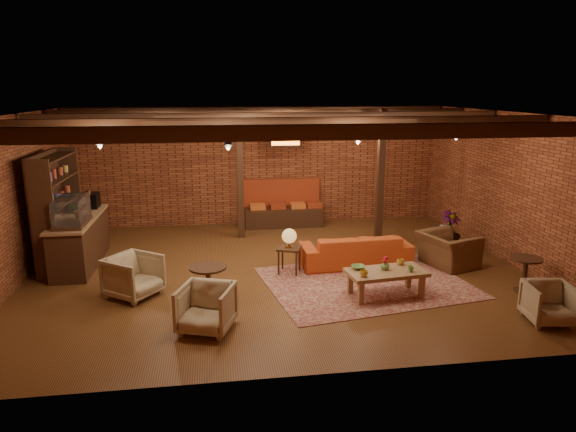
{
  "coord_description": "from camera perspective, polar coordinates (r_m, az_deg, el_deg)",
  "views": [
    {
      "loc": [
        -1.22,
        -9.96,
        3.69
      ],
      "look_at": [
        0.25,
        0.2,
        1.12
      ],
      "focal_mm": 32.0,
      "sensor_mm": 36.0,
      "label": 1
    }
  ],
  "objects": [
    {
      "name": "ceiling_pipe",
      "position": [
        11.65,
        -2.23,
        9.93
      ],
      "size": [
        9.6,
        0.12,
        0.12
      ],
      "primitive_type": "cylinder",
      "rotation": [
        0.0,
        1.57,
        0.0
      ],
      "color": "black",
      "rests_on": "ceiling"
    },
    {
      "name": "post_right",
      "position": [
        12.79,
        10.25,
        4.44
      ],
      "size": [
        0.16,
        0.16,
        3.2
      ],
      "primitive_type": "cube",
      "color": "#301D10",
      "rests_on": "ground"
    },
    {
      "name": "ceiling_beams",
      "position": [
        10.05,
        -1.26,
        10.59
      ],
      "size": [
        9.8,
        6.4,
        0.22
      ],
      "primitive_type": null,
      "color": "#301D10",
      "rests_on": "ceiling"
    },
    {
      "name": "service_counter",
      "position": [
        11.69,
        -22.21,
        -1.3
      ],
      "size": [
        0.8,
        2.5,
        1.6
      ],
      "primitive_type": null,
      "color": "#301D10",
      "rests_on": "ground"
    },
    {
      "name": "post_left",
      "position": [
        12.75,
        -5.34,
        4.58
      ],
      "size": [
        0.16,
        0.16,
        3.2
      ],
      "primitive_type": "cube",
      "color": "#301D10",
      "rests_on": "ground"
    },
    {
      "name": "coffee_table",
      "position": [
        9.48,
        10.75,
        -6.29
      ],
      "size": [
        1.49,
        0.87,
        0.74
      ],
      "rotation": [
        0.0,
        0.0,
        0.12
      ],
      "color": "brown",
      "rests_on": "floor"
    },
    {
      "name": "armchair_a",
      "position": [
        9.71,
        -16.79,
        -6.21
      ],
      "size": [
        1.11,
        1.12,
        0.85
      ],
      "primitive_type": "imported",
      "rotation": [
        0.0,
        0.0,
        0.93
      ],
      "color": "beige",
      "rests_on": "floor"
    },
    {
      "name": "wall_left",
      "position": [
        10.85,
        -28.43,
        1.25
      ],
      "size": [
        0.02,
        8.0,
        3.2
      ],
      "primitive_type": "cube",
      "color": "brown",
      "rests_on": "ground"
    },
    {
      "name": "armchair_b",
      "position": [
        8.17,
        -9.09,
        -9.84
      ],
      "size": [
        0.99,
        0.96,
        0.81
      ],
      "primitive_type": "imported",
      "rotation": [
        0.0,
        0.0,
        -0.34
      ],
      "color": "beige",
      "rests_on": "floor"
    },
    {
      "name": "side_table_book",
      "position": [
        12.36,
        16.71,
        -1.4
      ],
      "size": [
        0.63,
        0.63,
        0.59
      ],
      "rotation": [
        0.0,
        0.0,
        -0.28
      ],
      "color": "#301D10",
      "rests_on": "floor"
    },
    {
      "name": "banquette",
      "position": [
        14.0,
        -0.54,
        0.9
      ],
      "size": [
        2.1,
        0.7,
        1.0
      ],
      "primitive_type": null,
      "color": "#983519",
      "rests_on": "ground"
    },
    {
      "name": "plant_counter",
      "position": [
        11.76,
        -21.7,
        0.94
      ],
      "size": [
        0.35,
        0.39,
        0.3
      ],
      "primitive_type": "imported",
      "color": "#337F33",
      "rests_on": "service_counter"
    },
    {
      "name": "armchair_right",
      "position": [
        11.37,
        17.39,
        -3.0
      ],
      "size": [
        1.01,
        1.26,
        0.96
      ],
      "primitive_type": "imported",
      "rotation": [
        0.0,
        0.0,
        1.88
      ],
      "color": "brown",
      "rests_on": "floor"
    },
    {
      "name": "side_table_lamp",
      "position": [
        10.35,
        0.14,
        -2.63
      ],
      "size": [
        0.58,
        0.58,
        0.94
      ],
      "rotation": [
        0.0,
        0.0,
        -0.35
      ],
      "color": "#301D10",
      "rests_on": "floor"
    },
    {
      "name": "plant_tall",
      "position": [
        12.33,
        17.8,
        2.53
      ],
      "size": [
        1.97,
        1.97,
        2.73
      ],
      "primitive_type": "imported",
      "rotation": [
        0.0,
        0.0,
        0.36
      ],
      "color": "#4C7F4C",
      "rests_on": "floor"
    },
    {
      "name": "wall_back",
      "position": [
        14.17,
        -3.21,
        5.57
      ],
      "size": [
        10.0,
        0.02,
        3.2
      ],
      "primitive_type": "cube",
      "color": "brown",
      "rests_on": "ground"
    },
    {
      "name": "armchair_far",
      "position": [
        9.33,
        27.08,
        -8.46
      ],
      "size": [
        0.79,
        0.75,
        0.72
      ],
      "primitive_type": "imported",
      "rotation": [
        0.0,
        0.0,
        -0.15
      ],
      "color": "beige",
      "rests_on": "floor"
    },
    {
      "name": "rug",
      "position": [
        10.18,
        8.64,
        -7.32
      ],
      "size": [
        4.18,
        3.46,
        0.01
      ],
      "primitive_type": "cube",
      "rotation": [
        0.0,
        0.0,
        0.17
      ],
      "color": "maroon",
      "rests_on": "floor"
    },
    {
      "name": "wall_front",
      "position": [
        6.43,
        3.17,
        -4.92
      ],
      "size": [
        10.0,
        0.02,
        3.2
      ],
      "primitive_type": "cube",
      "color": "brown",
      "rests_on": "ground"
    },
    {
      "name": "floor",
      "position": [
        10.69,
        -1.17,
        -6.12
      ],
      "size": [
        10.0,
        10.0,
        0.0
      ],
      "primitive_type": "plane",
      "color": "#3B240E",
      "rests_on": "ground"
    },
    {
      "name": "ceiling_spotlights",
      "position": [
        10.07,
        -1.25,
        9.34
      ],
      "size": [
        6.4,
        4.4,
        0.28
      ],
      "primitive_type": null,
      "color": "black",
      "rests_on": "ceiling"
    },
    {
      "name": "shelving_hutch",
      "position": [
        11.8,
        -24.16,
        0.64
      ],
      "size": [
        0.52,
        2.0,
        2.4
      ],
      "primitive_type": null,
      "color": "#301D10",
      "rests_on": "ground"
    },
    {
      "name": "round_table_right",
      "position": [
        10.47,
        24.88,
        -5.37
      ],
      "size": [
        0.56,
        0.56,
        0.66
      ],
      "color": "#301D10",
      "rests_on": "floor"
    },
    {
      "name": "service_sign",
      "position": [
        13.25,
        -0.29,
        8.27
      ],
      "size": [
        0.86,
        0.06,
        0.3
      ],
      "primitive_type": "cube",
      "color": "orange",
      "rests_on": "ceiling"
    },
    {
      "name": "ceiling",
      "position": [
        10.04,
        -1.27,
        11.27
      ],
      "size": [
        10.0,
        8.0,
        0.02
      ],
      "primitive_type": "cube",
      "color": "black",
      "rests_on": "wall_back"
    },
    {
      "name": "wall_right",
      "position": [
        11.92,
        23.41,
        2.81
      ],
      "size": [
        0.02,
        8.0,
        3.2
      ],
      "primitive_type": "cube",
      "color": "brown",
      "rests_on": "ground"
    },
    {
      "name": "sofa",
      "position": [
        11.04,
        7.46,
        -3.72
      ],
      "size": [
        2.36,
        1.01,
        0.68
      ],
      "primitive_type": "imported",
      "rotation": [
        0.0,
        0.0,
        3.19
      ],
      "color": "#B64319",
      "rests_on": "floor"
    },
    {
      "name": "round_table_left",
      "position": [
        9.12,
        -8.87,
        -6.85
      ],
      "size": [
        0.65,
        0.65,
        0.68
      ],
      "color": "#301D10",
      "rests_on": "floor"
    }
  ]
}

